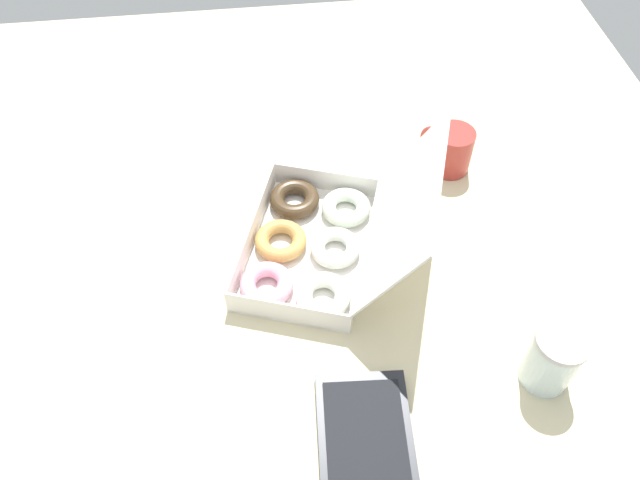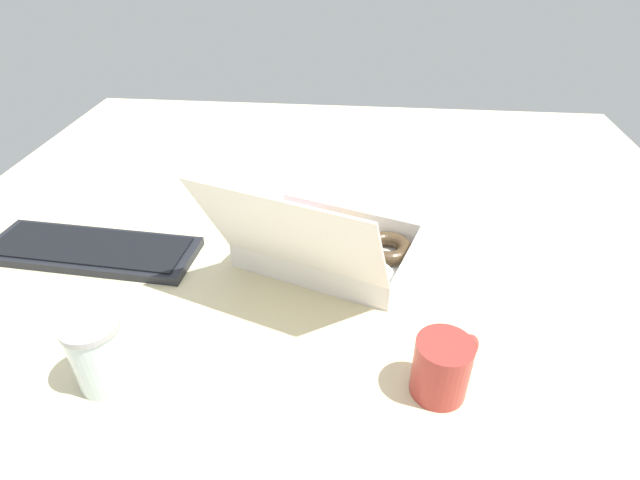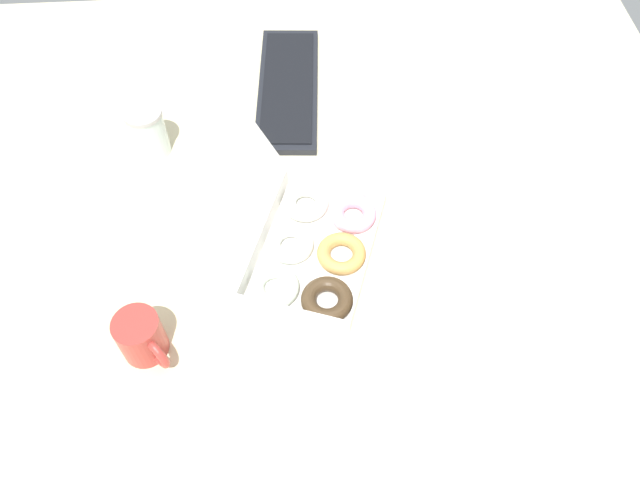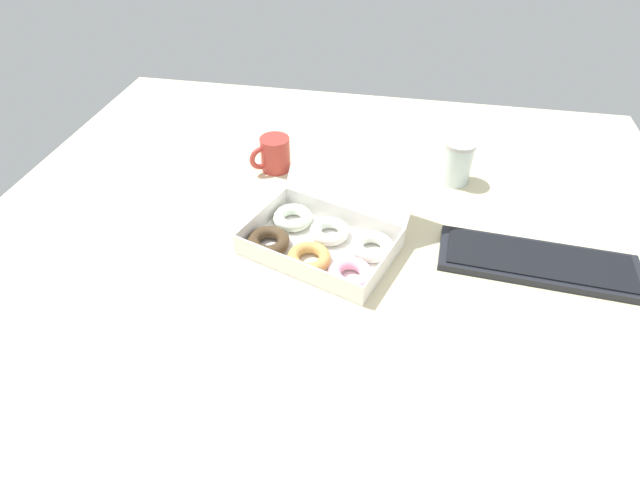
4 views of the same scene
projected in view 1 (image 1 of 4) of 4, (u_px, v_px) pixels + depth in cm
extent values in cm
cube|color=beige|center=(295.00, 261.00, 120.44)|extent=(180.00, 180.00, 2.00)
cube|color=white|center=(308.00, 250.00, 120.59)|extent=(38.77, 32.11, 0.40)
cube|color=white|center=(326.00, 180.00, 128.50)|extent=(7.75, 21.32, 5.26)
cube|color=white|center=(287.00, 312.00, 108.28)|extent=(7.75, 21.32, 5.26)
cube|color=white|center=(252.00, 231.00, 119.85)|extent=(30.78, 11.04, 5.26)
cube|color=white|center=(365.00, 250.00, 116.93)|extent=(30.78, 11.04, 5.26)
cube|color=white|center=(402.00, 211.00, 106.51)|extent=(35.07, 21.48, 19.84)
torus|color=#463420|center=(295.00, 199.00, 126.74)|extent=(13.14, 13.14, 2.98)
torus|color=tan|center=(281.00, 241.00, 119.89)|extent=(13.88, 13.88, 2.75)
torus|color=#F7A5BE|center=(267.00, 284.00, 113.42)|extent=(11.65, 11.65, 2.95)
torus|color=white|center=(346.00, 207.00, 125.30)|extent=(13.74, 13.74, 2.86)
torus|color=white|center=(336.00, 250.00, 118.51)|extent=(12.65, 12.65, 2.75)
torus|color=silver|center=(323.00, 296.00, 111.87)|extent=(10.59, 10.59, 3.01)
cylinder|color=#AD3630|center=(452.00, 150.00, 131.41)|extent=(8.42, 8.42, 9.81)
torus|color=#AD3630|center=(434.00, 141.00, 133.28)|extent=(6.24, 5.80, 7.01)
cylinder|color=black|center=(455.00, 139.00, 128.97)|extent=(7.41, 7.41, 0.59)
cylinder|color=silver|center=(552.00, 360.00, 99.58)|extent=(8.08, 8.08, 11.20)
cylinder|color=#B2B2B7|center=(563.00, 341.00, 94.84)|extent=(8.49, 8.49, 1.00)
cube|color=white|center=(191.00, 192.00, 130.52)|extent=(13.13, 11.64, 0.15)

